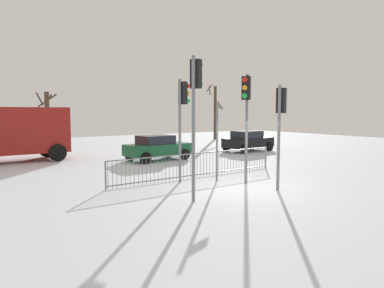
{
  "coord_description": "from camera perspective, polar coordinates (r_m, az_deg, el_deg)",
  "views": [
    {
      "loc": [
        -9.01,
        -10.03,
        2.87
      ],
      "look_at": [
        0.07,
        3.26,
        1.41
      ],
      "focal_mm": 33.7,
      "sensor_mm": 36.0,
      "label": 1
    }
  ],
  "objects": [
    {
      "name": "ground_plane",
      "position": [
        13.79,
        7.48,
        -6.86
      ],
      "size": [
        60.0,
        60.0,
        0.0
      ],
      "primitive_type": "plane",
      "color": "silver"
    },
    {
      "name": "traffic_light_mid_left",
      "position": [
        13.41,
        13.88,
        4.7
      ],
      "size": [
        0.54,
        0.38,
        3.81
      ],
      "rotation": [
        0.0,
        0.0,
        5.08
      ],
      "color": "slate",
      "rests_on": "ground"
    },
    {
      "name": "traffic_light_mid_right",
      "position": [
        11.4,
        0.57,
        7.65
      ],
      "size": [
        0.53,
        0.4,
        4.59
      ],
      "rotation": [
        0.0,
        0.0,
        5.18
      ],
      "color": "slate",
      "rests_on": "ground"
    },
    {
      "name": "traffic_light_rear_left",
      "position": [
        14.51,
        -1.51,
        5.87
      ],
      "size": [
        0.57,
        0.35,
        4.15
      ],
      "rotation": [
        0.0,
        0.0,
        4.87
      ],
      "color": "slate",
      "rests_on": "ground"
    },
    {
      "name": "traffic_light_foreground_right",
      "position": [
        14.2,
        8.56,
        6.32
      ],
      "size": [
        0.5,
        0.44,
        4.31
      ],
      "rotation": [
        0.0,
        0.0,
        2.17
      ],
      "color": "slate",
      "rests_on": "ground"
    },
    {
      "name": "direction_sign_post",
      "position": [
        14.83,
        4.11,
        0.75
      ],
      "size": [
        0.75,
        0.32,
        3.08
      ],
      "rotation": [
        0.0,
        0.0,
        0.36
      ],
      "color": "slate",
      "rests_on": "ground"
    },
    {
      "name": "pedestrian_guard_railing",
      "position": [
        15.72,
        1.07,
        -3.28
      ],
      "size": [
        8.65,
        0.39,
        1.07
      ],
      "rotation": [
        0.0,
        0.0,
        0.04
      ],
      "color": "slate",
      "rests_on": "ground"
    },
    {
      "name": "car_green_mid",
      "position": [
        21.22,
        -5.55,
        -0.51
      ],
      "size": [
        3.92,
        2.18,
        1.47
      ],
      "rotation": [
        0.0,
        0.0,
        0.08
      ],
      "color": "#195933",
      "rests_on": "ground"
    },
    {
      "name": "car_black_far",
      "position": [
        26.13,
        8.84,
        0.52
      ],
      "size": [
        3.96,
        2.27,
        1.47
      ],
      "rotation": [
        0.0,
        0.0,
        0.11
      ],
      "color": "black",
      "rests_on": "ground"
    },
    {
      "name": "delivery_truck",
      "position": [
        22.66,
        -27.85,
        1.74
      ],
      "size": [
        7.09,
        2.8,
        3.1
      ],
      "rotation": [
        0.0,
        0.0,
        3.16
      ],
      "color": "maroon",
      "rests_on": "ground"
    },
    {
      "name": "bare_tree_centre",
      "position": [
        30.67,
        -21.93,
        3.88
      ],
      "size": [
        1.66,
        1.66,
        4.39
      ],
      "color": "#473828",
      "rests_on": "ground"
    },
    {
      "name": "bare_tree_right",
      "position": [
        36.94,
        3.66,
        5.22
      ],
      "size": [
        1.76,
        1.78,
        5.63
      ],
      "color": "#473828",
      "rests_on": "ground"
    }
  ]
}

